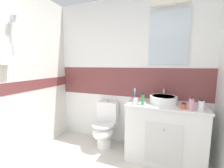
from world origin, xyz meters
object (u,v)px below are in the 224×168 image
object	(u,v)px
soap_dispenser	(191,104)
toilet	(105,126)
toothbrush_cup	(135,100)
hair_gel_jar	(184,106)
lotion_bottle_short	(201,105)
sink_basin	(163,99)
deodorant_spray_can	(143,99)

from	to	relation	value
soap_dispenser	toilet	bearing A→B (deg)	170.44
toothbrush_cup	hair_gel_jar	distance (m)	0.61
toothbrush_cup	hair_gel_jar	bearing A→B (deg)	0.36
toilet	lotion_bottle_short	distance (m)	1.48
toilet	toothbrush_cup	xyz separation A→B (m)	(0.56, -0.19, 0.55)
sink_basin	soap_dispenser	world-z (taller)	sink_basin
hair_gel_jar	deodorant_spray_can	bearing A→B (deg)	179.25
toothbrush_cup	deodorant_spray_can	world-z (taller)	toothbrush_cup
soap_dispenser	deodorant_spray_can	distance (m)	0.59
lotion_bottle_short	hair_gel_jar	size ratio (longest dim) A/B	1.71
lotion_bottle_short	deodorant_spray_can	bearing A→B (deg)	179.55
toothbrush_cup	soap_dispenser	xyz separation A→B (m)	(0.70, -0.02, 0.01)
soap_dispenser	hair_gel_jar	distance (m)	0.09
toothbrush_cup	soap_dispenser	distance (m)	0.70
sink_basin	hair_gel_jar	distance (m)	0.31
toilet	hair_gel_jar	bearing A→B (deg)	-9.19
sink_basin	toilet	xyz separation A→B (m)	(-0.92, 0.01, -0.55)
soap_dispenser	hair_gel_jar	size ratio (longest dim) A/B	2.22
sink_basin	lotion_bottle_short	xyz separation A→B (m)	(0.44, -0.18, 0.01)
sink_basin	hair_gel_jar	bearing A→B (deg)	-35.75
sink_basin	deodorant_spray_can	distance (m)	0.32
sink_basin	lotion_bottle_short	size ratio (longest dim) A/B	3.05
hair_gel_jar	toilet	bearing A→B (deg)	170.81
toothbrush_cup	deodorant_spray_can	xyz separation A→B (m)	(0.10, 0.01, 0.02)
toilet	deodorant_spray_can	world-z (taller)	deodorant_spray_can
sink_basin	toilet	world-z (taller)	sink_basin
toothbrush_cup	hair_gel_jar	size ratio (longest dim) A/B	2.81
toothbrush_cup	lotion_bottle_short	world-z (taller)	toothbrush_cup
lotion_bottle_short	hair_gel_jar	bearing A→B (deg)	-179.65
sink_basin	toothbrush_cup	xyz separation A→B (m)	(-0.37, -0.18, 0.00)
sink_basin	hair_gel_jar	xyz separation A→B (m)	(0.25, -0.18, -0.02)
toilet	lotion_bottle_short	bearing A→B (deg)	-7.88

